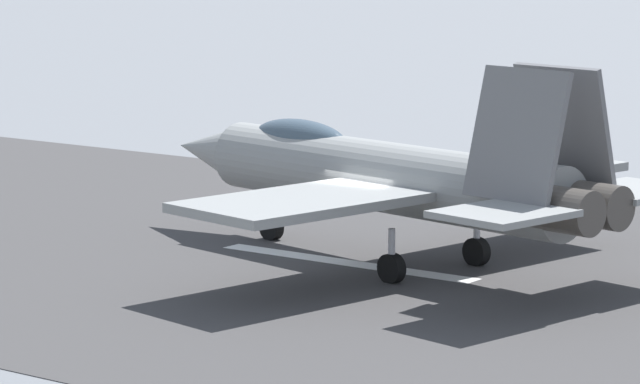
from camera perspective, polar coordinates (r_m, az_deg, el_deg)
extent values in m
plane|color=slate|center=(44.99, 1.52, -2.51)|extent=(400.00, 400.00, 0.00)
cube|color=#3E3C3D|center=(44.99, 1.52, -2.50)|extent=(240.00, 26.00, 0.02)
cube|color=white|center=(45.32, 0.90, -2.39)|extent=(8.00, 0.70, 0.00)
cylinder|color=gray|center=(44.87, 2.25, 0.50)|extent=(12.21, 4.14, 1.89)
cone|color=gray|center=(50.34, -3.74, 1.43)|extent=(3.04, 2.10, 1.60)
ellipsoid|color=#3F5160|center=(47.22, -0.67, 1.80)|extent=(3.74, 1.76, 1.10)
cylinder|color=#47423D|center=(40.37, 7.92, -0.56)|extent=(2.37, 1.50, 1.10)
cylinder|color=#47423D|center=(41.22, 8.89, -0.38)|extent=(2.37, 1.50, 1.10)
cube|color=gray|center=(41.49, -0.62, -0.35)|extent=(4.47, 6.52, 0.24)
cube|color=gray|center=(47.08, 6.50, 0.73)|extent=(4.47, 6.52, 0.24)
cube|color=gray|center=(38.96, 6.20, -0.73)|extent=(2.89, 3.20, 0.16)
cube|color=gray|center=(42.65, 10.44, 0.03)|extent=(2.89, 3.20, 0.16)
cube|color=slate|center=(40.45, 6.64, 1.92)|extent=(2.73, 1.42, 3.14)
cube|color=slate|center=(41.82, 8.25, 2.12)|extent=(2.73, 1.42, 3.14)
cylinder|color=silver|center=(48.49, -1.65, -0.82)|extent=(0.18, 0.18, 1.40)
cylinder|color=black|center=(48.54, -1.65, -1.19)|extent=(0.80, 0.44, 0.76)
cylinder|color=silver|center=(42.79, 2.43, -2.17)|extent=(0.18, 0.18, 1.40)
cylinder|color=black|center=(42.85, 2.42, -2.58)|extent=(0.80, 0.44, 0.76)
cylinder|color=silver|center=(45.08, 5.29, -1.61)|extent=(0.18, 0.18, 1.40)
cylinder|color=black|center=(45.14, 5.29, -2.01)|extent=(0.80, 0.44, 0.76)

